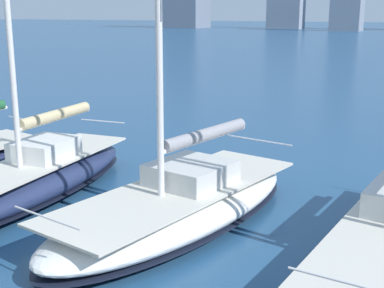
# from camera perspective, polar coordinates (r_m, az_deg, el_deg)

# --- Properties ---
(sailboat_grey) EXTENTS (4.43, 9.12, 9.48)m
(sailboat_grey) POSITION_cam_1_polar(r_m,az_deg,el_deg) (13.54, -1.35, -6.35)
(sailboat_grey) COLOR white
(sailboat_grey) RESTS_ON ground
(sailboat_tan) EXTENTS (3.12, 8.59, 12.68)m
(sailboat_tan) POSITION_cam_1_polar(r_m,az_deg,el_deg) (16.19, -16.26, -3.16)
(sailboat_tan) COLOR navy
(sailboat_tan) RESTS_ON ground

